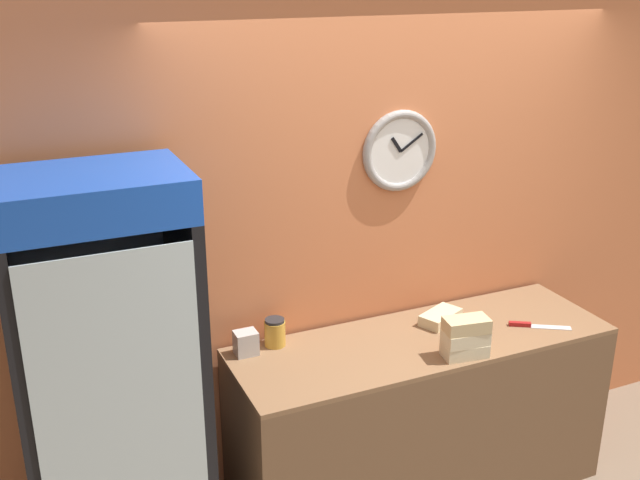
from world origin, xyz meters
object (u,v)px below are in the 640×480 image
Objects in this scene: sandwich_stack_top at (467,325)px; condiment_jar at (275,332)px; beverage_cooler at (107,371)px; sandwich_stack_bottom at (465,350)px; chefs_knife at (531,325)px; sandwich_flat_left at (440,317)px; sandwich_stack_middle at (466,337)px; napkin_dispenser at (246,343)px.

sandwich_stack_top is 0.94m from condiment_jar.
beverage_cooler reaches higher than sandwich_stack_top.
sandwich_stack_bottom is 0.52m from chefs_knife.
sandwich_flat_left is 0.90m from condiment_jar.
beverage_cooler is 7.37× the size of sandwich_flat_left.
beverage_cooler is 6.73× the size of chefs_knife.
sandwich_flat_left is (1.74, 0.06, -0.11)m from beverage_cooler.
sandwich_stack_middle is 0.85× the size of sandwich_flat_left.
sandwich_flat_left is 0.91× the size of chefs_knife.
sandwich_stack_top is at bearing -25.14° from napkin_dispenser.
sandwich_stack_middle is at bearing -30.89° from condiment_jar.
sandwich_stack_middle is 0.78× the size of chefs_knife.
sandwich_stack_bottom is at bearing 0.00° from sandwich_stack_middle.
sandwich_stack_middle reaches higher than chefs_knife.
sandwich_stack_bottom is 0.37m from sandwich_flat_left.
beverage_cooler is at bearing -167.84° from condiment_jar.
napkin_dispenser is (-0.97, 0.45, -0.11)m from sandwich_stack_top.
condiment_jar is 0.16m from napkin_dispenser.
napkin_dispenser reaches higher than chefs_knife.
sandwich_stack_bottom is 0.14m from sandwich_stack_top.
condiment_jar is at bearing 164.63° from chefs_knife.
sandwich_stack_bottom is at bearing -166.33° from chefs_knife.
sandwich_stack_middle is (1.65, -0.30, -0.04)m from beverage_cooler.
sandwich_stack_top is 1.07m from napkin_dispenser.
napkin_dispenser is (-0.97, 0.45, 0.03)m from sandwich_stack_bottom.
beverage_cooler reaches higher than sandwich_stack_middle.
napkin_dispenser reaches higher than sandwich_stack_bottom.
sandwich_stack_bottom is (1.65, -0.30, -0.11)m from beverage_cooler.
beverage_cooler is at bearing -178.05° from sandwich_flat_left.
beverage_cooler is 13.81× the size of condiment_jar.
sandwich_stack_top is at bearing 0.00° from sandwich_stack_bottom.
beverage_cooler is 16.50× the size of napkin_dispenser.
sandwich_stack_bottom is 1.07m from napkin_dispenser.
chefs_knife is 1.36m from condiment_jar.
beverage_cooler reaches higher than sandwich_flat_left.
sandwich_stack_top is 1.93× the size of napkin_dispenser.
napkin_dispenser is (-1.47, 0.33, 0.05)m from chefs_knife.
sandwich_stack_top is 0.40m from sandwich_flat_left.
sandwich_stack_top is 0.86× the size of sandwich_flat_left.
sandwich_flat_left is at bearing 75.75° from sandwich_stack_middle.
beverage_cooler is 2.16m from chefs_knife.
beverage_cooler is at bearing -167.25° from napkin_dispenser.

